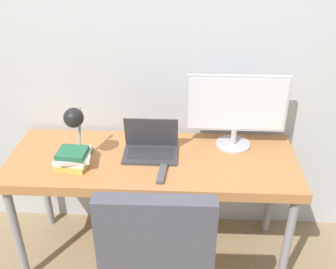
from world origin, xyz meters
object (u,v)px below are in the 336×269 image
laptop (151,147)px  desk_lamp (75,122)px  book_stack (73,158)px  monitor (236,108)px

laptop → desk_lamp: (-0.40, -0.11, 0.22)m
laptop → desk_lamp: size_ratio=0.91×
laptop → book_stack: bearing=-160.4°
monitor → laptop: bearing=-165.3°
laptop → desk_lamp: bearing=-164.4°
monitor → desk_lamp: monitor is taller
laptop → book_stack: (-0.43, -0.15, 0.01)m
desk_lamp → book_stack: (-0.03, -0.04, -0.21)m
monitor → book_stack: 1.00m
desk_lamp → book_stack: bearing=-124.0°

